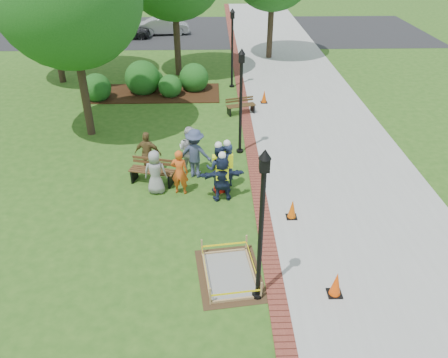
{
  "coord_description": "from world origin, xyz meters",
  "views": [
    {
      "loc": [
        0.19,
        -11.02,
        8.41
      ],
      "look_at": [
        0.5,
        1.2,
        1.0
      ],
      "focal_mm": 35.0,
      "sensor_mm": 36.0,
      "label": 1
    }
  ],
  "objects_px": {
    "lamp_near": "(262,218)",
    "hivis_worker_c": "(219,167)",
    "wet_concrete_pad": "(230,269)",
    "hivis_worker_a": "(222,176)",
    "cone_front": "(336,284)",
    "bench_near": "(153,176)",
    "hivis_worker_b": "(227,165)"
  },
  "relations": [
    {
      "from": "lamp_near",
      "to": "hivis_worker_c",
      "type": "xyz_separation_m",
      "value": [
        -0.92,
        5.05,
        -1.52
      ]
    },
    {
      "from": "bench_near",
      "to": "lamp_near",
      "type": "height_order",
      "value": "lamp_near"
    },
    {
      "from": "cone_front",
      "to": "lamp_near",
      "type": "height_order",
      "value": "lamp_near"
    },
    {
      "from": "lamp_near",
      "to": "hivis_worker_c",
      "type": "distance_m",
      "value": 5.36
    },
    {
      "from": "bench_near",
      "to": "hivis_worker_a",
      "type": "xyz_separation_m",
      "value": [
        2.51,
        -1.16,
        0.63
      ]
    },
    {
      "from": "lamp_near",
      "to": "hivis_worker_b",
      "type": "distance_m",
      "value": 5.53
    },
    {
      "from": "cone_front",
      "to": "hivis_worker_b",
      "type": "height_order",
      "value": "hivis_worker_b"
    },
    {
      "from": "wet_concrete_pad",
      "to": "hivis_worker_b",
      "type": "bearing_deg",
      "value": 89.2
    },
    {
      "from": "wet_concrete_pad",
      "to": "lamp_near",
      "type": "bearing_deg",
      "value": -48.88
    },
    {
      "from": "lamp_near",
      "to": "hivis_worker_a",
      "type": "xyz_separation_m",
      "value": [
        -0.8,
        4.52,
        -1.57
      ]
    },
    {
      "from": "lamp_near",
      "to": "hivis_worker_b",
      "type": "relative_size",
      "value": 2.25
    },
    {
      "from": "bench_near",
      "to": "hivis_worker_a",
      "type": "distance_m",
      "value": 2.84
    },
    {
      "from": "cone_front",
      "to": "hivis_worker_b",
      "type": "relative_size",
      "value": 0.39
    },
    {
      "from": "hivis_worker_b",
      "to": "cone_front",
      "type": "bearing_deg",
      "value": -63.57
    },
    {
      "from": "wet_concrete_pad",
      "to": "hivis_worker_c",
      "type": "distance_m",
      "value": 4.34
    },
    {
      "from": "cone_front",
      "to": "hivis_worker_a",
      "type": "bearing_deg",
      "value": 121.8
    },
    {
      "from": "cone_front",
      "to": "hivis_worker_b",
      "type": "xyz_separation_m",
      "value": [
        -2.62,
        5.27,
        0.58
      ]
    },
    {
      "from": "wet_concrete_pad",
      "to": "lamp_near",
      "type": "height_order",
      "value": "lamp_near"
    },
    {
      "from": "bench_near",
      "to": "lamp_near",
      "type": "distance_m",
      "value": 6.94
    },
    {
      "from": "lamp_near",
      "to": "wet_concrete_pad",
      "type": "bearing_deg",
      "value": 131.12
    },
    {
      "from": "hivis_worker_a",
      "to": "cone_front",
      "type": "bearing_deg",
      "value": -58.2
    },
    {
      "from": "lamp_near",
      "to": "hivis_worker_a",
      "type": "relative_size",
      "value": 2.32
    },
    {
      "from": "wet_concrete_pad",
      "to": "hivis_worker_b",
      "type": "relative_size",
      "value": 1.32
    },
    {
      "from": "lamp_near",
      "to": "hivis_worker_a",
      "type": "distance_m",
      "value": 4.85
    },
    {
      "from": "wet_concrete_pad",
      "to": "cone_front",
      "type": "height_order",
      "value": "cone_front"
    },
    {
      "from": "bench_near",
      "to": "cone_front",
      "type": "bearing_deg",
      "value": -46.9
    },
    {
      "from": "cone_front",
      "to": "hivis_worker_c",
      "type": "height_order",
      "value": "hivis_worker_c"
    },
    {
      "from": "hivis_worker_a",
      "to": "hivis_worker_b",
      "type": "bearing_deg",
      "value": 76.51
    },
    {
      "from": "wet_concrete_pad",
      "to": "bench_near",
      "type": "distance_m",
      "value": 5.56
    },
    {
      "from": "hivis_worker_b",
      "to": "bench_near",
      "type": "bearing_deg",
      "value": 171.36
    },
    {
      "from": "lamp_near",
      "to": "hivis_worker_c",
      "type": "bearing_deg",
      "value": 100.29
    },
    {
      "from": "bench_near",
      "to": "hivis_worker_a",
      "type": "bearing_deg",
      "value": -24.83
    }
  ]
}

